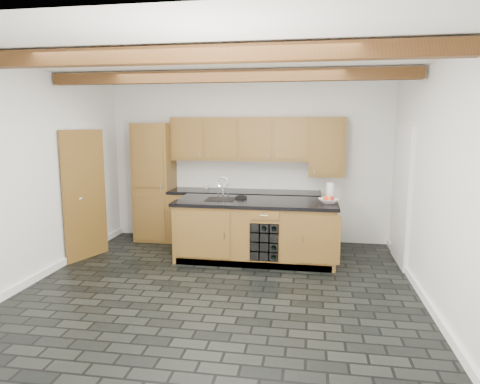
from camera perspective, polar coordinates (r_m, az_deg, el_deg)
The scene contains 10 objects.
ground at distance 5.60m, azimuth -2.79°, elevation -12.81°, with size 5.00×5.00×0.00m, color black.
room_shell at distance 5.76m, azimuth -2.62°, elevation 3.49°, with size 5.01×5.00×5.00m.
back_cabinetry at distance 7.54m, azimuth -2.05°, elevation 0.63°, with size 3.65×0.62×2.20m.
island at distance 6.61m, azimuth 2.15°, elevation -5.12°, with size 2.48×0.96×0.93m.
faucet at distance 6.65m, azimuth -2.54°, elevation -0.65°, with size 0.45×0.40×0.34m.
kitchen_scale at distance 6.69m, azimuth 0.16°, elevation -0.67°, with size 0.18×0.14×0.05m.
fruit_bowl at distance 6.42m, azimuth 11.68°, elevation -1.17°, with size 0.28×0.28×0.07m, color silver.
fruit_cluster at distance 6.42m, azimuth 11.68°, elevation -0.84°, with size 0.16×0.17×0.07m.
paper_towel at distance 6.73m, azimuth 11.94°, elevation 0.10°, with size 0.12×0.12×0.26m, color white.
mug at distance 7.71m, azimuth -4.48°, elevation 0.74°, with size 0.09×0.09×0.08m, color white.
Camera 1 is at (1.11, -5.07, 2.08)m, focal length 32.00 mm.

